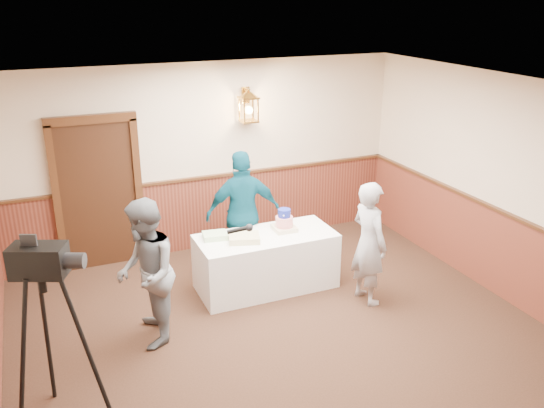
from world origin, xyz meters
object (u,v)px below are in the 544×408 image
(tiered_cake, at_px, (284,222))
(sheet_cake_green, at_px, (215,236))
(display_table, at_px, (266,261))
(baker, at_px, (369,243))
(tv_camera_rig, at_px, (53,351))
(assistant_p, at_px, (243,213))
(interviewer, at_px, (146,274))
(sheet_cake_yellow, at_px, (244,238))

(tiered_cake, distance_m, sheet_cake_green, 0.93)
(display_table, height_order, sheet_cake_green, sheet_cake_green)
(display_table, relative_size, sheet_cake_green, 5.93)
(baker, bearing_deg, tiered_cake, 34.51)
(display_table, distance_m, tiered_cake, 0.57)
(tv_camera_rig, bearing_deg, assistant_p, 64.41)
(tiered_cake, height_order, assistant_p, assistant_p)
(display_table, height_order, assistant_p, assistant_p)
(display_table, xyz_separation_m, tv_camera_rig, (-2.70, -1.71, 0.44))
(interviewer, relative_size, baker, 1.06)
(tv_camera_rig, bearing_deg, baker, 36.90)
(interviewer, relative_size, tv_camera_rig, 0.93)
(display_table, bearing_deg, sheet_cake_green, 165.27)
(display_table, distance_m, tv_camera_rig, 3.23)
(display_table, xyz_separation_m, sheet_cake_green, (-0.64, 0.17, 0.41))
(sheet_cake_green, height_order, baker, baker)
(interviewer, distance_m, assistant_p, 1.97)
(interviewer, height_order, tv_camera_rig, tv_camera_rig)
(sheet_cake_green, bearing_deg, interviewer, -141.89)
(tv_camera_rig, bearing_deg, display_table, 55.81)
(tiered_cake, relative_size, assistant_p, 0.17)
(tv_camera_rig, bearing_deg, sheet_cake_green, 65.75)
(display_table, height_order, tiered_cake, tiered_cake)
(sheet_cake_green, relative_size, baker, 0.19)
(baker, bearing_deg, sheet_cake_yellow, 54.72)
(display_table, relative_size, tiered_cake, 6.08)
(sheet_cake_green, height_order, assistant_p, assistant_p)
(sheet_cake_yellow, xyz_separation_m, baker, (1.37, -0.76, 0.00))
(sheet_cake_yellow, distance_m, baker, 1.56)
(sheet_cake_yellow, bearing_deg, interviewer, -156.44)
(assistant_p, bearing_deg, display_table, 109.11)
(tiered_cake, height_order, sheet_cake_green, tiered_cake)
(interviewer, bearing_deg, sheet_cake_green, 137.52)
(baker, height_order, assistant_p, assistant_p)
(tiered_cake, bearing_deg, sheet_cake_green, 173.39)
(assistant_p, bearing_deg, interviewer, 44.97)
(interviewer, relative_size, assistant_p, 0.96)
(tiered_cake, bearing_deg, tv_camera_rig, -149.31)
(tiered_cake, height_order, sheet_cake_yellow, tiered_cake)
(assistant_p, relative_size, tv_camera_rig, 0.97)
(tiered_cake, relative_size, sheet_cake_green, 0.98)
(sheet_cake_yellow, distance_m, assistant_p, 0.64)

